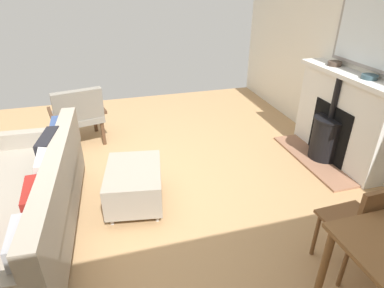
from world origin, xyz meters
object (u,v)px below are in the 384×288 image
at_px(sofa, 29,205).
at_px(armchair_accent, 78,113).
at_px(fireplace, 338,122).
at_px(mantel_bowl_far, 370,76).
at_px(ottoman, 134,183).
at_px(mantel_bowl_near, 335,63).
at_px(dining_chair_near_fireplace, 364,223).

xyz_separation_m(sofa, armchair_accent, (-0.35, -1.73, 0.10)).
xyz_separation_m(fireplace, mantel_bowl_far, (-0.04, 0.25, 0.62)).
bearing_deg(ottoman, mantel_bowl_near, -167.12).
bearing_deg(dining_chair_near_fireplace, mantel_bowl_far, -128.18).
xyz_separation_m(sofa, dining_chair_near_fireplace, (-2.39, 1.06, 0.15)).
relative_size(mantel_bowl_near, dining_chair_near_fireplace, 0.19).
height_order(fireplace, dining_chair_near_fireplace, fireplace).
distance_m(mantel_bowl_far, sofa, 3.51).
height_order(fireplace, armchair_accent, fireplace).
distance_m(ottoman, dining_chair_near_fireplace, 2.00).
height_order(mantel_bowl_far, dining_chair_near_fireplace, mantel_bowl_far).
bearing_deg(dining_chair_near_fireplace, mantel_bowl_near, -118.80).
bearing_deg(armchair_accent, mantel_bowl_near, 163.58).
distance_m(mantel_bowl_near, dining_chair_near_fireplace, 2.23).
bearing_deg(fireplace, ottoman, 5.95).
bearing_deg(sofa, mantel_bowl_near, -166.51).
height_order(sofa, dining_chair_near_fireplace, dining_chair_near_fireplace).
bearing_deg(mantel_bowl_near, dining_chair_near_fireplace, 61.20).
bearing_deg(mantel_bowl_far, dining_chair_near_fireplace, 51.82).
height_order(mantel_bowl_near, dining_chair_near_fireplace, mantel_bowl_near).
relative_size(armchair_accent, dining_chair_near_fireplace, 0.97).
xyz_separation_m(mantel_bowl_near, ottoman, (2.53, 0.58, -0.87)).
bearing_deg(fireplace, mantel_bowl_near, -97.74).
relative_size(fireplace, dining_chair_near_fireplace, 1.71).
bearing_deg(mantel_bowl_near, mantel_bowl_far, 90.00).
height_order(fireplace, mantel_bowl_near, mantel_bowl_near).
relative_size(mantel_bowl_far, sofa, 0.08).
xyz_separation_m(fireplace, dining_chair_near_fireplace, (0.99, 1.56, 0.01)).
bearing_deg(sofa, armchair_accent, -101.42).
height_order(fireplace, mantel_bowl_far, mantel_bowl_far).
relative_size(mantel_bowl_far, ottoman, 0.21).
distance_m(armchair_accent, dining_chair_near_fireplace, 3.45).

